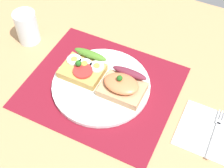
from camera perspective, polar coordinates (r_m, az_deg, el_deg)
ground_plane at (r=80.10cm, az=-1.93°, el=-1.29°), size 120.00×90.00×3.20cm
placemat at (r=78.73cm, az=-1.96°, el=-0.51°), size 36.56×31.70×0.30cm
plate at (r=78.18cm, az=-1.97°, el=-0.19°), size 24.38×24.38×1.10cm
sandwich_egg_tomato at (r=79.49cm, az=-5.15°, el=2.98°), size 10.36×9.50×4.14cm
sandwich_salmon at (r=74.87cm, az=1.94°, el=-0.29°), size 10.47×9.19×5.42cm
napkin at (r=74.49cm, az=17.60°, el=-8.41°), size 14.76×13.01×0.60cm
fork at (r=74.34cm, az=18.29°, el=-8.22°), size 1.62×13.44×0.32cm
drinking_glass at (r=90.51cm, az=-15.15°, el=9.90°), size 6.06×6.06×9.27cm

